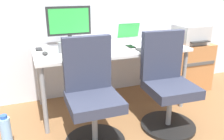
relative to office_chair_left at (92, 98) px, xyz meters
name	(u,v)px	position (x,y,z in m)	size (l,w,h in m)	color
ground_plane	(111,105)	(0.38, 0.57, -0.42)	(5.28, 5.28, 0.00)	brown
desk	(110,53)	(0.38, 0.57, 0.22)	(1.63, 0.74, 0.71)	silver
office_chair_left	(92,98)	(0.00, 0.00, 0.00)	(0.54, 0.54, 0.94)	black
office_chair_right	(167,86)	(0.76, 0.00, 0.00)	(0.54, 0.54, 0.94)	black
side_cabinet	(187,66)	(1.55, 0.72, -0.11)	(0.54, 0.45, 0.63)	#B77542
printer	(191,34)	(1.55, 0.72, 0.33)	(0.38, 0.40, 0.24)	#B7B7B7
water_bottle_on_floor	(6,132)	(-0.73, 0.16, -0.28)	(0.09, 0.09, 0.31)	#8CBFF2
desktop_monitor	(69,23)	(-0.01, 0.80, 0.53)	(0.48, 0.18, 0.43)	#262626
open_laptop	(131,37)	(0.72, 0.78, 0.34)	(0.31, 0.27, 0.22)	silver
keyboard_by_monitor	(86,56)	(0.03, 0.29, 0.29)	(0.34, 0.12, 0.02)	#2D2D2D
keyboard_by_laptop	(152,49)	(0.76, 0.32, 0.29)	(0.34, 0.12, 0.02)	#2D2D2D
mouse_by_monitor	(118,43)	(0.50, 0.66, 0.30)	(0.06, 0.10, 0.03)	silver
mouse_by_laptop	(45,53)	(-0.32, 0.51, 0.30)	(0.06, 0.10, 0.03)	#2D2D2D
coffee_mug	(156,36)	(1.06, 0.77, 0.33)	(0.08, 0.08, 0.09)	green
pen_cup	(61,48)	(-0.15, 0.53, 0.34)	(0.07, 0.07, 0.10)	slate
phone_near_laptop	(39,49)	(-0.36, 0.75, 0.29)	(0.07, 0.14, 0.01)	black
phone_near_monitor	(131,46)	(0.60, 0.51, 0.29)	(0.07, 0.14, 0.01)	black
notebook	(155,44)	(0.88, 0.49, 0.30)	(0.21, 0.15, 0.03)	purple
paper_pile	(90,50)	(0.13, 0.52, 0.29)	(0.21, 0.30, 0.01)	white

